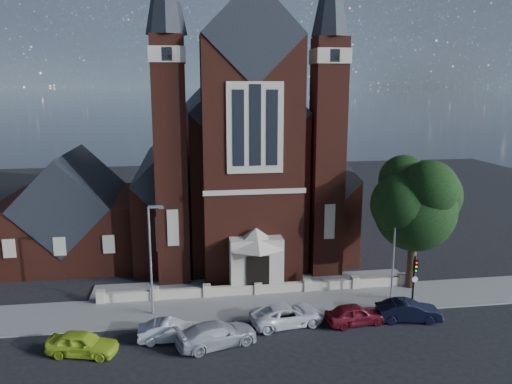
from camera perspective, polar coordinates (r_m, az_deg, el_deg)
ground at (r=48.08m, az=-1.31°, el=-7.63°), size 120.00×120.00×0.00m
pavement_strip at (r=38.43m, az=0.65°, el=-12.82°), size 60.00×5.00×0.12m
forecourt_paving at (r=42.06m, az=-0.21°, el=-10.56°), size 26.00×3.00×0.14m
forecourt_wall at (r=40.24m, az=0.20°, el=-11.64°), size 24.00×0.40×0.90m
church at (r=53.78m, az=-2.39°, el=3.46°), size 20.01×34.90×29.20m
parish_hall at (r=50.58m, az=-20.09°, el=-2.63°), size 12.00×12.20×10.24m
street_tree at (r=41.02m, az=18.07°, el=-1.53°), size 6.40×6.60×10.70m
street_lamp_left at (r=35.95m, az=-11.85°, el=-6.97°), size 1.16×0.22×8.09m
street_lamp_right at (r=39.09m, az=15.63°, el=-5.62°), size 1.16×0.22×8.09m
traffic_signal at (r=38.77m, az=17.65°, el=-9.04°), size 0.28×0.42×4.00m
car_lime_van at (r=33.52m, az=-19.22°, el=-16.04°), size 4.62×2.78×1.47m
car_silver_a at (r=33.82m, az=-9.75°, el=-15.36°), size 4.11×1.45×1.35m
car_silver_b at (r=32.89m, az=-4.50°, el=-15.89°), size 5.59×3.50×1.51m
car_white_suv at (r=35.40m, az=3.59°, el=-13.84°), size 5.41×3.11×1.42m
car_dark_red at (r=36.07m, az=11.24°, el=-13.54°), size 4.36×2.15×1.43m
car_navy at (r=37.41m, az=17.01°, el=-12.86°), size 4.61×2.16×1.46m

